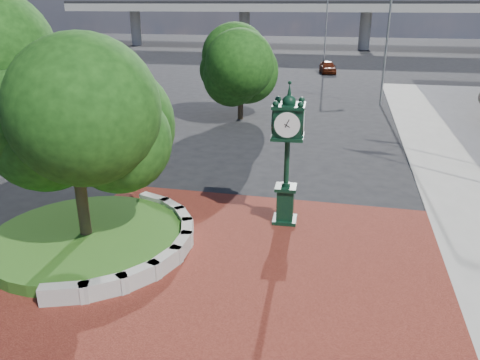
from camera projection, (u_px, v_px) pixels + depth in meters
name	position (u px, v px, depth m)	size (l,w,h in m)	color
ground	(239.00, 262.00, 14.03)	(200.00, 200.00, 0.00)	black
plaza	(231.00, 279.00, 13.11)	(12.00, 12.00, 0.04)	maroon
planter_wall	(154.00, 244.00, 14.49)	(2.96, 6.77, 0.54)	#9E9B93
grass_bed	(87.00, 238.00, 14.99)	(6.10, 6.10, 0.40)	#204C15
overpass	(334.00, 7.00, 75.56)	(90.00, 12.00, 7.50)	#9E9B93
tree_planter	(73.00, 132.00, 13.73)	(5.20, 5.20, 6.33)	#38281C
tree_street	(240.00, 69.00, 30.11)	(4.40, 4.40, 5.45)	#38281C
post_clock	(287.00, 150.00, 15.61)	(1.07, 1.07, 4.88)	black
parked_car	(328.00, 67.00, 51.22)	(1.56, 3.88, 1.32)	#521B0B
street_lamp_near	(391.00, 32.00, 33.37)	(1.97, 0.79, 9.04)	slate
street_lamp_far	(328.00, 27.00, 51.11)	(1.77, 0.74, 8.17)	slate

